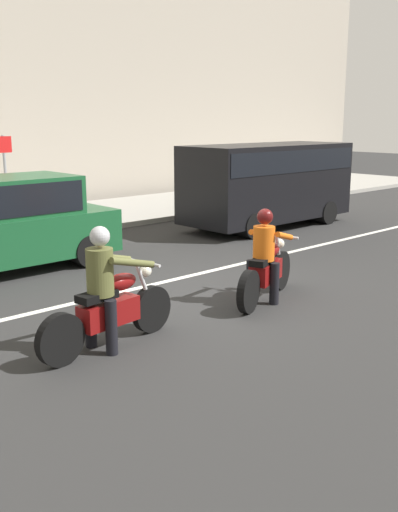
% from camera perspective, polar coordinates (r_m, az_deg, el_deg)
% --- Properties ---
extents(ground_plane, '(80.00, 80.00, 0.00)m').
position_cam_1_polar(ground_plane, '(10.02, -0.26, -3.57)').
color(ground_plane, '#2A2A2A').
extents(lane_marking_stripe, '(18.00, 0.14, 0.01)m').
position_cam_1_polar(lane_marking_stripe, '(11.14, -0.61, -1.84)').
color(lane_marking_stripe, silver).
rests_on(lane_marking_stripe, ground_plane).
extents(motorcycle_with_rider_olive, '(2.17, 0.72, 1.59)m').
position_cam_1_polar(motorcycle_with_rider_olive, '(7.59, -8.78, -4.10)').
color(motorcycle_with_rider_olive, black).
rests_on(motorcycle_with_rider_olive, ground_plane).
extents(motorcycle_with_rider_orange_stripe, '(2.02, 0.95, 1.51)m').
position_cam_1_polar(motorcycle_with_rider_orange_stripe, '(9.52, 6.42, -0.68)').
color(motorcycle_with_rider_orange_stripe, black).
rests_on(motorcycle_with_rider_orange_stripe, ground_plane).
extents(parked_van_black, '(4.98, 1.96, 2.21)m').
position_cam_1_polar(parked_van_black, '(16.12, 6.63, 7.34)').
color(parked_van_black, black).
rests_on(parked_van_black, ground_plane).
extents(parked_hatchback_forest_green, '(4.01, 1.76, 1.80)m').
position_cam_1_polar(parked_hatchback_forest_green, '(11.87, -17.76, 3.07)').
color(parked_hatchback_forest_green, '#164C28').
rests_on(parked_hatchback_forest_green, ground_plane).
extents(street_sign_post, '(0.44, 0.08, 2.29)m').
position_cam_1_polar(street_sign_post, '(17.33, -18.11, 8.02)').
color(street_sign_post, gray).
rests_on(street_sign_post, sidewalk_slab).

